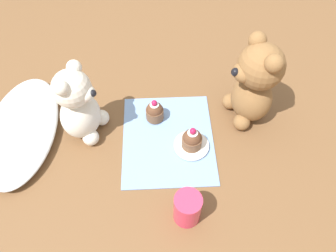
{
  "coord_description": "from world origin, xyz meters",
  "views": [
    {
      "loc": [
        -0.47,
        0.02,
        0.69
      ],
      "look_at": [
        0.0,
        0.0,
        0.06
      ],
      "focal_mm": 35.0,
      "sensor_mm": 36.0,
      "label": 1
    }
  ],
  "objects": [
    {
      "name": "ground_plane",
      "position": [
        0.0,
        0.0,
        0.0
      ],
      "size": [
        4.0,
        4.0,
        0.0
      ],
      "primitive_type": "plane",
      "color": "brown"
    },
    {
      "name": "knitted_placemat",
      "position": [
        0.0,
        0.0,
        0.0
      ],
      "size": [
        0.27,
        0.23,
        0.01
      ],
      "primitive_type": "cube",
      "color": "#7A9ED1",
      "rests_on": "ground_plane"
    },
    {
      "name": "tulle_cloth",
      "position": [
        0.03,
        0.37,
        0.02
      ],
      "size": [
        0.35,
        0.18,
        0.04
      ],
      "primitive_type": "ellipsoid",
      "color": "white",
      "rests_on": "ground_plane"
    },
    {
      "name": "teddy_bear_cream",
      "position": [
        0.04,
        0.21,
        0.1
      ],
      "size": [
        0.13,
        0.12,
        0.21
      ],
      "rotation": [
        0.0,
        0.0,
        -0.32
      ],
      "color": "silver",
      "rests_on": "ground_plane"
    },
    {
      "name": "teddy_bear_tan",
      "position": [
        0.07,
        -0.21,
        0.12
      ],
      "size": [
        0.13,
        0.13,
        0.24
      ],
      "rotation": [
        0.0,
        0.0,
        3.39
      ],
      "color": "olive",
      "rests_on": "ground_plane"
    },
    {
      "name": "cupcake_near_cream_bear",
      "position": [
        0.07,
        0.03,
        0.03
      ],
      "size": [
        0.05,
        0.05,
        0.07
      ],
      "color": "brown",
      "rests_on": "knitted_placemat"
    },
    {
      "name": "saucer_plate",
      "position": [
        -0.03,
        -0.06,
        0.01
      ],
      "size": [
        0.09,
        0.09,
        0.01
      ],
      "primitive_type": "cylinder",
      "color": "white",
      "rests_on": "knitted_placemat"
    },
    {
      "name": "cupcake_near_tan_bear",
      "position": [
        -0.03,
        -0.06,
        0.04
      ],
      "size": [
        0.05,
        0.05,
        0.07
      ],
      "color": "brown",
      "rests_on": "saucer_plate"
    },
    {
      "name": "juice_glass",
      "position": [
        -0.2,
        -0.03,
        0.04
      ],
      "size": [
        0.06,
        0.06,
        0.08
      ],
      "primitive_type": "cylinder",
      "color": "#DB3356",
      "rests_on": "ground_plane"
    }
  ]
}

